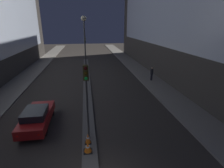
# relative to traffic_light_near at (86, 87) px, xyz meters

# --- Properties ---
(median_strip) EXTENTS (0.90, 31.42, 0.13)m
(median_strip) POSITION_rel_traffic_light_near_xyz_m (0.00, 12.36, -3.67)
(median_strip) COLOR #56544F
(median_strip) RESTS_ON ground
(traffic_light_near) EXTENTS (0.32, 0.42, 4.93)m
(traffic_light_near) POSITION_rel_traffic_light_near_xyz_m (0.00, 0.00, 0.00)
(traffic_light_near) COLOR #383838
(traffic_light_near) RESTS_ON median_strip
(traffic_light_mid) EXTENTS (0.32, 0.42, 4.93)m
(traffic_light_mid) POSITION_rel_traffic_light_near_xyz_m (0.00, 22.50, 0.00)
(traffic_light_mid) COLOR #383838
(traffic_light_mid) RESTS_ON median_strip
(street_lamp) EXTENTS (0.63, 0.63, 8.14)m
(street_lamp) POSITION_rel_traffic_light_near_xyz_m (0.00, 12.41, 2.48)
(street_lamp) COLOR #383838
(street_lamp) RESTS_ON median_strip
(traffic_cone_near) EXTENTS (0.52, 0.52, 0.61)m
(traffic_cone_near) POSITION_rel_traffic_light_near_xyz_m (-0.09, -1.30, -3.30)
(traffic_cone_near) COLOR black
(traffic_cone_near) RESTS_ON median_strip
(traffic_cone_far) EXTENTS (0.41, 0.41, 0.69)m
(traffic_cone_far) POSITION_rel_traffic_light_near_xyz_m (-0.07, -0.50, -3.26)
(traffic_cone_far) COLOR black
(traffic_cone_far) RESTS_ON median_strip
(car_left_lane) EXTENTS (1.82, 4.62, 1.48)m
(car_left_lane) POSITION_rel_traffic_light_near_xyz_m (-3.78, 2.27, -2.98)
(car_left_lane) COLOR maroon
(car_left_lane) RESTS_ON ground
(pedestrian_on_right_sidewalk) EXTENTS (0.37, 0.37, 1.81)m
(pedestrian_on_right_sidewalk) POSITION_rel_traffic_light_near_xyz_m (8.62, 11.54, -2.65)
(pedestrian_on_right_sidewalk) COLOR black
(pedestrian_on_right_sidewalk) RESTS_ON sidewalk_right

